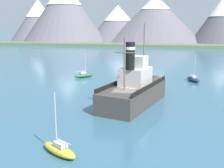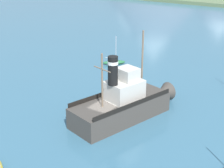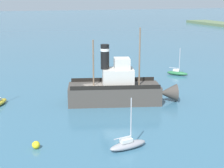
% 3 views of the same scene
% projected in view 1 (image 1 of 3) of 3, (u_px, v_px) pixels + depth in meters
% --- Properties ---
extents(ground_plane, '(600.00, 600.00, 0.00)m').
position_uv_depth(ground_plane, '(124.00, 110.00, 32.57)').
color(ground_plane, '#38667F').
extents(mountain_ridge, '(192.18, 61.08, 32.02)m').
position_uv_depth(mountain_ridge, '(157.00, 18.00, 146.71)').
color(mountain_ridge, slate).
rests_on(mountain_ridge, ground).
extents(shoreline_strip, '(240.00, 12.00, 1.20)m').
position_uv_depth(shoreline_strip, '(160.00, 46.00, 122.09)').
color(shoreline_strip, '#5B704C').
rests_on(shoreline_strip, ground).
extents(old_tugboat, '(7.45, 14.78, 9.90)m').
position_uv_depth(old_tugboat, '(135.00, 89.00, 34.96)').
color(old_tugboat, '#423D38').
rests_on(old_tugboat, ground).
extents(sailboat_yellow, '(3.80, 2.96, 4.90)m').
position_uv_depth(sailboat_yellow, '(59.00, 149.00, 21.52)').
color(sailboat_yellow, gold).
rests_on(sailboat_yellow, ground).
extents(sailboat_navy, '(2.69, 3.89, 4.90)m').
position_uv_depth(sailboat_navy, '(193.00, 79.00, 48.79)').
color(sailboat_navy, navy).
rests_on(sailboat_navy, ground).
extents(sailboat_green, '(3.54, 3.38, 4.90)m').
position_uv_depth(sailboat_green, '(84.00, 75.00, 52.60)').
color(sailboat_green, '#286B3D').
rests_on(sailboat_green, ground).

